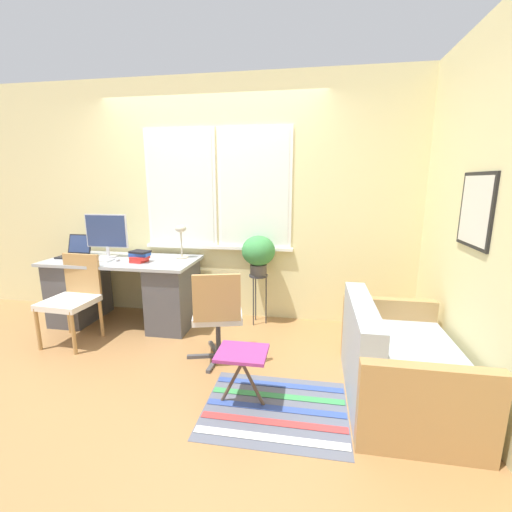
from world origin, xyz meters
TOP-DOWN VIEW (x-y plane):
  - ground_plane at (0.00, 0.00)m, footprint 14.00×14.00m
  - wall_back_with_window at (0.00, 0.81)m, footprint 9.00×0.12m
  - wall_right_with_picture at (2.30, -0.00)m, footprint 0.08×9.00m
  - desk at (-0.92, 0.37)m, footprint 1.64×0.73m
  - laptop at (-1.54, 0.42)m, footprint 0.29×0.30m
  - monitor at (-1.14, 0.45)m, footprint 0.49×0.20m
  - keyboard at (-1.15, 0.25)m, footprint 0.32×0.14m
  - mouse at (-0.93, 0.28)m, footprint 0.04×0.06m
  - desk_lamp at (-0.30, 0.54)m, footprint 0.14×0.14m
  - book_stack at (-0.67, 0.28)m, footprint 0.22×0.18m
  - desk_chair_wooden at (-1.19, -0.14)m, footprint 0.47×0.48m
  - office_chair_swivel at (0.34, -0.31)m, footprint 0.56×0.54m
  - couch_loveseat at (1.79, -0.60)m, footprint 0.78×1.22m
  - plant_stand at (0.56, 0.59)m, footprint 0.21×0.21m
  - potted_plant at (0.56, 0.59)m, footprint 0.36×0.36m
  - floor_rug_striped at (0.92, -0.89)m, footprint 1.01×0.80m
  - folding_stool at (0.68, -0.86)m, footprint 0.35×0.30m

SIDE VIEW (x-z plane):
  - ground_plane at x=0.00m, z-range 0.00..0.00m
  - floor_rug_striped at x=0.92m, z-range 0.00..0.01m
  - couch_loveseat at x=1.79m, z-range -0.10..0.62m
  - folding_stool at x=0.68m, z-range 0.16..0.57m
  - desk at x=-0.92m, z-range 0.02..0.76m
  - office_chair_swivel at x=0.34m, z-range 0.02..0.87m
  - desk_chair_wooden at x=-1.19m, z-range 0.03..0.89m
  - plant_stand at x=0.56m, z-range 0.20..0.76m
  - keyboard at x=-1.15m, z-range 0.74..0.76m
  - mouse at x=-0.93m, z-range 0.74..0.77m
  - laptop at x=-1.54m, z-range 0.67..0.91m
  - book_stack at x=-0.67m, z-range 0.74..0.86m
  - potted_plant at x=0.56m, z-range 0.60..1.04m
  - monitor at x=-1.14m, z-range 0.76..1.24m
  - desk_lamp at x=-0.30m, z-range 0.82..1.19m
  - wall_right_with_picture at x=2.30m, z-range 0.00..2.70m
  - wall_back_with_window at x=0.00m, z-range 0.00..2.70m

